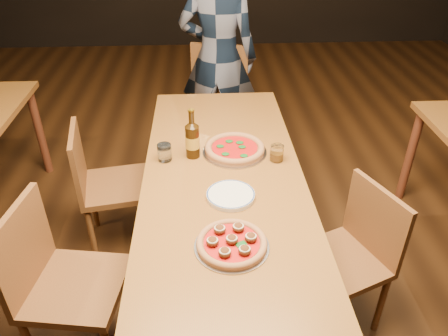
{
  "coord_description": "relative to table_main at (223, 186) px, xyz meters",
  "views": [
    {
      "loc": [
        -0.1,
        -1.81,
        1.97
      ],
      "look_at": [
        0.0,
        -0.05,
        0.82
      ],
      "focal_mm": 35.0,
      "sensor_mm": 36.0,
      "label": 1
    }
  ],
  "objects": [
    {
      "name": "ground",
      "position": [
        0.0,
        0.0,
        -0.68
      ],
      "size": [
        9.0,
        9.0,
        0.0
      ],
      "primitive_type": "plane",
      "color": "black"
    },
    {
      "name": "table_main",
      "position": [
        0.0,
        0.0,
        0.0
      ],
      "size": [
        0.8,
        2.0,
        0.75
      ],
      "color": "brown",
      "rests_on": "ground"
    },
    {
      "name": "chair_main_nw",
      "position": [
        -0.69,
        -0.42,
        -0.23
      ],
      "size": [
        0.48,
        0.48,
        0.9
      ],
      "primitive_type": null,
      "rotation": [
        0.0,
        0.0,
        1.42
      ],
      "color": "brown",
      "rests_on": "ground"
    },
    {
      "name": "chair_main_sw",
      "position": [
        -0.64,
        0.39,
        -0.25
      ],
      "size": [
        0.46,
        0.46,
        0.85
      ],
      "primitive_type": null,
      "rotation": [
        0.0,
        0.0,
        1.74
      ],
      "color": "brown",
      "rests_on": "ground"
    },
    {
      "name": "chair_main_e",
      "position": [
        0.56,
        -0.3,
        -0.26
      ],
      "size": [
        0.51,
        0.51,
        0.83
      ],
      "primitive_type": null,
      "rotation": [
        0.0,
        0.0,
        -1.17
      ],
      "color": "brown",
      "rests_on": "ground"
    },
    {
      "name": "chair_end",
      "position": [
        -0.01,
        1.31,
        -0.19
      ],
      "size": [
        0.56,
        0.56,
        0.98
      ],
      "primitive_type": null,
      "rotation": [
        0.0,
        0.0,
        -0.26
      ],
      "color": "brown",
      "rests_on": "ground"
    },
    {
      "name": "pizza_meatball",
      "position": [
        0.01,
        -0.52,
        0.09
      ],
      "size": [
        0.3,
        0.3,
        0.06
      ],
      "rotation": [
        0.0,
        0.0,
        -0.16
      ],
      "color": "#B7B7BF",
      "rests_on": "table_main"
    },
    {
      "name": "pizza_margherita",
      "position": [
        0.07,
        0.21,
        0.09
      ],
      "size": [
        0.35,
        0.35,
        0.05
      ],
      "rotation": [
        0.0,
        0.0,
        -0.11
      ],
      "color": "#B7B7BF",
      "rests_on": "table_main"
    },
    {
      "name": "plate_stack",
      "position": [
        0.02,
        -0.19,
        0.08
      ],
      "size": [
        0.23,
        0.23,
        0.02
      ],
      "primitive_type": "cylinder",
      "color": "white",
      "rests_on": "table_main"
    },
    {
      "name": "beer_bottle",
      "position": [
        -0.15,
        0.18,
        0.17
      ],
      "size": [
        0.07,
        0.07,
        0.27
      ],
      "rotation": [
        0.0,
        0.0,
        -0.34
      ],
      "color": "black",
      "rests_on": "table_main"
    },
    {
      "name": "water_glass",
      "position": [
        -0.3,
        0.15,
        0.12
      ],
      "size": [
        0.07,
        0.07,
        0.09
      ],
      "primitive_type": "cylinder",
      "color": "white",
      "rests_on": "table_main"
    },
    {
      "name": "amber_glass",
      "position": [
        0.29,
        0.12,
        0.12
      ],
      "size": [
        0.07,
        0.07,
        0.09
      ],
      "primitive_type": "cylinder",
      "color": "#8C520F",
      "rests_on": "table_main"
    },
    {
      "name": "diner",
      "position": [
        0.04,
        1.48,
        0.16
      ],
      "size": [
        0.67,
        0.5,
        1.67
      ],
      "primitive_type": "imported",
      "rotation": [
        0.0,
        0.0,
        2.96
      ],
      "color": "black",
      "rests_on": "ground"
    }
  ]
}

